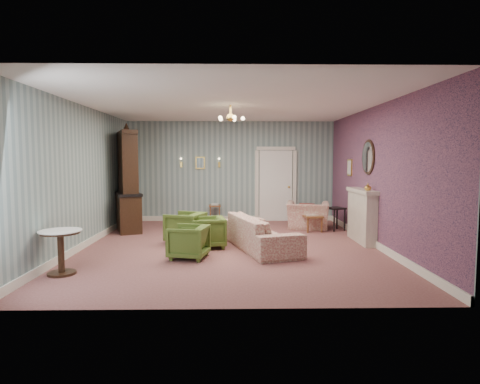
{
  "coord_description": "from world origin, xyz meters",
  "views": [
    {
      "loc": [
        0.04,
        -8.21,
        1.81
      ],
      "look_at": [
        0.2,
        0.4,
        1.1
      ],
      "focal_mm": 30.0,
      "sensor_mm": 36.0,
      "label": 1
    }
  ],
  "objects_px": {
    "fireplace": "(362,216)",
    "olive_chair_c": "(185,226)",
    "pedestal_table": "(61,252)",
    "dresser": "(127,178)",
    "side_table_black": "(336,219)",
    "wingback_chair": "(308,211)",
    "sofa_chintz": "(261,227)",
    "olive_chair_b": "(208,231)",
    "olive_chair_a": "(188,240)",
    "coffee_table": "(310,222)"
  },
  "relations": [
    {
      "from": "wingback_chair",
      "to": "pedestal_table",
      "type": "height_order",
      "value": "wingback_chair"
    },
    {
      "from": "sofa_chintz",
      "to": "wingback_chair",
      "type": "xyz_separation_m",
      "value": [
        1.38,
        2.35,
        0.02
      ]
    },
    {
      "from": "coffee_table",
      "to": "pedestal_table",
      "type": "xyz_separation_m",
      "value": [
        -4.67,
        -3.83,
        0.15
      ]
    },
    {
      "from": "dresser",
      "to": "pedestal_table",
      "type": "distance_m",
      "value": 4.11
    },
    {
      "from": "olive_chair_b",
      "to": "side_table_black",
      "type": "xyz_separation_m",
      "value": [
        3.12,
        1.89,
        -0.05
      ]
    },
    {
      "from": "side_table_black",
      "to": "pedestal_table",
      "type": "height_order",
      "value": "pedestal_table"
    },
    {
      "from": "wingback_chair",
      "to": "pedestal_table",
      "type": "xyz_separation_m",
      "value": [
        -4.65,
        -4.1,
        -0.11
      ]
    },
    {
      "from": "olive_chair_b",
      "to": "fireplace",
      "type": "relative_size",
      "value": 0.5
    },
    {
      "from": "olive_chair_b",
      "to": "dresser",
      "type": "xyz_separation_m",
      "value": [
        -2.18,
        2.1,
        0.98
      ]
    },
    {
      "from": "sofa_chintz",
      "to": "fireplace",
      "type": "bearing_deg",
      "value": -90.99
    },
    {
      "from": "fireplace",
      "to": "coffee_table",
      "type": "height_order",
      "value": "fireplace"
    },
    {
      "from": "olive_chair_b",
      "to": "dresser",
      "type": "height_order",
      "value": "dresser"
    },
    {
      "from": "coffee_table",
      "to": "pedestal_table",
      "type": "bearing_deg",
      "value": -140.6
    },
    {
      "from": "dresser",
      "to": "side_table_black",
      "type": "bearing_deg",
      "value": -23.45
    },
    {
      "from": "olive_chair_b",
      "to": "side_table_black",
      "type": "distance_m",
      "value": 3.65
    },
    {
      "from": "olive_chair_b",
      "to": "coffee_table",
      "type": "xyz_separation_m",
      "value": [
        2.49,
        1.94,
        -0.14
      ]
    },
    {
      "from": "olive_chair_c",
      "to": "side_table_black",
      "type": "height_order",
      "value": "olive_chair_c"
    },
    {
      "from": "sofa_chintz",
      "to": "side_table_black",
      "type": "relative_size",
      "value": 3.87
    },
    {
      "from": "coffee_table",
      "to": "side_table_black",
      "type": "distance_m",
      "value": 0.64
    },
    {
      "from": "pedestal_table",
      "to": "olive_chair_c",
      "type": "bearing_deg",
      "value": 54.86
    },
    {
      "from": "olive_chair_c",
      "to": "pedestal_table",
      "type": "height_order",
      "value": "olive_chair_c"
    },
    {
      "from": "fireplace",
      "to": "pedestal_table",
      "type": "height_order",
      "value": "fireplace"
    },
    {
      "from": "side_table_black",
      "to": "olive_chair_b",
      "type": "bearing_deg",
      "value": -148.87
    },
    {
      "from": "olive_chair_a",
      "to": "sofa_chintz",
      "type": "distance_m",
      "value": 1.58
    },
    {
      "from": "wingback_chair",
      "to": "olive_chair_b",
      "type": "bearing_deg",
      "value": 53.07
    },
    {
      "from": "fireplace",
      "to": "coffee_table",
      "type": "xyz_separation_m",
      "value": [
        -0.84,
        1.44,
        -0.37
      ]
    },
    {
      "from": "olive_chair_c",
      "to": "sofa_chintz",
      "type": "height_order",
      "value": "sofa_chintz"
    },
    {
      "from": "wingback_chair",
      "to": "side_table_black",
      "type": "distance_m",
      "value": 0.75
    },
    {
      "from": "olive_chair_b",
      "to": "wingback_chair",
      "type": "xyz_separation_m",
      "value": [
        2.47,
        2.21,
        0.12
      ]
    },
    {
      "from": "olive_chair_b",
      "to": "side_table_black",
      "type": "height_order",
      "value": "olive_chair_b"
    },
    {
      "from": "fireplace",
      "to": "coffee_table",
      "type": "relative_size",
      "value": 1.74
    },
    {
      "from": "sofa_chintz",
      "to": "fireplace",
      "type": "relative_size",
      "value": 1.63
    },
    {
      "from": "wingback_chair",
      "to": "dresser",
      "type": "xyz_separation_m",
      "value": [
        -4.65,
        -0.11,
        0.87
      ]
    },
    {
      "from": "sofa_chintz",
      "to": "side_table_black",
      "type": "xyz_separation_m",
      "value": [
        2.04,
        2.03,
        -0.15
      ]
    },
    {
      "from": "olive_chair_c",
      "to": "side_table_black",
      "type": "xyz_separation_m",
      "value": [
        3.63,
        1.41,
        -0.07
      ]
    },
    {
      "from": "sofa_chintz",
      "to": "pedestal_table",
      "type": "relative_size",
      "value": 3.23
    },
    {
      "from": "olive_chair_a",
      "to": "coffee_table",
      "type": "height_order",
      "value": "olive_chair_a"
    },
    {
      "from": "side_table_black",
      "to": "wingback_chair",
      "type": "bearing_deg",
      "value": 153.85
    },
    {
      "from": "dresser",
      "to": "coffee_table",
      "type": "height_order",
      "value": "dresser"
    },
    {
      "from": "olive_chair_a",
      "to": "pedestal_table",
      "type": "distance_m",
      "value": 2.13
    },
    {
      "from": "olive_chair_a",
      "to": "wingback_chair",
      "type": "relative_size",
      "value": 0.63
    },
    {
      "from": "sofa_chintz",
      "to": "wingback_chair",
      "type": "relative_size",
      "value": 2.16
    },
    {
      "from": "fireplace",
      "to": "coffee_table",
      "type": "distance_m",
      "value": 1.71
    },
    {
      "from": "pedestal_table",
      "to": "dresser",
      "type": "bearing_deg",
      "value": 90.0
    },
    {
      "from": "olive_chair_a",
      "to": "dresser",
      "type": "height_order",
      "value": "dresser"
    },
    {
      "from": "olive_chair_b",
      "to": "coffee_table",
      "type": "distance_m",
      "value": 3.16
    },
    {
      "from": "olive_chair_b",
      "to": "fireplace",
      "type": "height_order",
      "value": "fireplace"
    },
    {
      "from": "side_table_black",
      "to": "olive_chair_c",
      "type": "bearing_deg",
      "value": -158.75
    },
    {
      "from": "olive_chair_a",
      "to": "pedestal_table",
      "type": "xyz_separation_m",
      "value": [
        -1.88,
        -1.0,
        0.02
      ]
    },
    {
      "from": "fireplace",
      "to": "olive_chair_c",
      "type": "bearing_deg",
      "value": -179.68
    }
  ]
}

